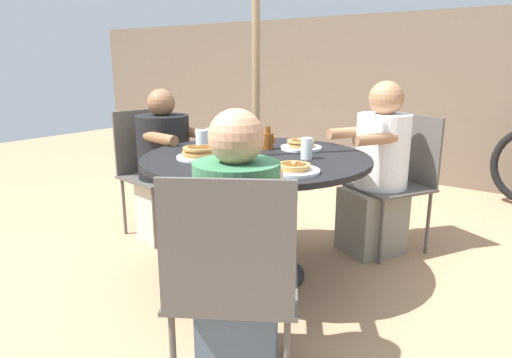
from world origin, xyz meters
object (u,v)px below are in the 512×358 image
object	(u,v)px
patio_chair_east	(152,165)
pancake_plate_a	(301,145)
patio_chair_south	(232,277)
diner_south	(238,259)
diner_east	(167,173)
pancake_plate_b	(199,153)
diner_north	(378,176)
drinking_glass_b	(202,140)
drinking_glass_a	(307,148)
patio_chair_north	(399,174)
coffee_cup	(213,135)
patio_table	(256,175)
pancake_plate_c	(293,169)
syrup_bottle	(268,140)

from	to	relation	value
patio_chair_east	pancake_plate_a	distance (m)	1.21
patio_chair_south	diner_south	bearing A→B (deg)	90.00
diner_south	patio_chair_east	bearing A→B (deg)	117.64
diner_east	pancake_plate_b	size ratio (longest dim) A/B	4.23
diner_east	pancake_plate_b	xyz separation A→B (m)	(0.67, -0.37, 0.28)
diner_north	patio_chair_south	world-z (taller)	diner_north
drinking_glass_b	drinking_glass_a	bearing A→B (deg)	10.96
patio_chair_north	pancake_plate_b	size ratio (longest dim) A/B	3.58
diner_north	coffee_cup	distance (m)	1.13
diner_north	pancake_plate_a	world-z (taller)	diner_north
diner_east	patio_chair_south	bearing A→B (deg)	62.31
diner_north	diner_south	bearing A→B (deg)	120.12
drinking_glass_a	diner_east	bearing A→B (deg)	178.27
diner_east	pancake_plate_b	distance (m)	0.82
patio_table	diner_south	distance (m)	0.90
diner_north	pancake_plate_c	bearing A→B (deg)	116.08
patio_table	pancake_plate_c	xyz separation A→B (m)	(0.38, -0.22, 0.13)
diner_north	patio_chair_east	bearing A→B (deg)	51.62
diner_east	drinking_glass_a	size ratio (longest dim) A/B	9.17
drinking_glass_b	diner_east	bearing A→B (deg)	161.91
diner_north	pancake_plate_c	xyz separation A→B (m)	(-0.05, -1.01, 0.23)
patio_chair_south	diner_north	bearing A→B (deg)	62.94
patio_table	pancake_plate_b	world-z (taller)	pancake_plate_b
diner_east	drinking_glass_a	distance (m)	1.20
pancake_plate_a	drinking_glass_a	xyz separation A→B (m)	(0.17, -0.24, 0.04)
diner_south	pancake_plate_b	xyz separation A→B (m)	(-0.68, 0.52, 0.26)
diner_north	coffee_cup	bearing A→B (deg)	61.71
pancake_plate_a	syrup_bottle	xyz separation A→B (m)	(-0.16, -0.12, 0.03)
pancake_plate_a	drinking_glass_b	size ratio (longest dim) A/B	2.16
pancake_plate_b	pancake_plate_c	xyz separation A→B (m)	(0.60, 0.02, -0.01)
patio_chair_east	syrup_bottle	xyz separation A→B (m)	(1.01, 0.05, 0.28)
patio_chair_north	coffee_cup	world-z (taller)	patio_chair_north
patio_chair_north	diner_east	distance (m)	1.62
patio_chair_east	drinking_glass_a	distance (m)	1.38
patio_chair_south	pancake_plate_a	size ratio (longest dim) A/B	3.58
patio_chair_north	syrup_bottle	size ratio (longest dim) A/B	6.53
diner_north	pancake_plate_a	distance (m)	0.61
patio_chair_north	diner_south	xyz separation A→B (m)	(-0.05, -1.71, -0.01)
diner_north	pancake_plate_a	xyz separation A→B (m)	(-0.33, -0.45, 0.24)
coffee_cup	drinking_glass_a	distance (m)	0.78
diner_north	pancake_plate_b	distance (m)	1.24
diner_east	patio_chair_south	size ratio (longest dim) A/B	1.18
diner_north	patio_chair_east	world-z (taller)	diner_north
patio_chair_east	pancake_plate_b	bearing A→B (deg)	73.24
patio_chair_south	diner_east	bearing A→B (deg)	112.61
pancake_plate_a	pancake_plate_b	size ratio (longest dim) A/B	1.00
diner_north	diner_east	xyz separation A→B (m)	(-1.32, -0.66, -0.04)
patio_table	drinking_glass_b	world-z (taller)	drinking_glass_b
coffee_cup	patio_table	bearing A→B (deg)	-20.92
syrup_bottle	diner_south	bearing A→B (deg)	-61.57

